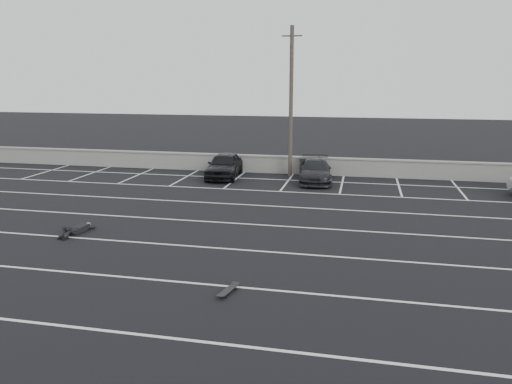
% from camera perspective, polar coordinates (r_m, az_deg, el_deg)
% --- Properties ---
extents(ground, '(120.00, 120.00, 0.00)m').
position_cam_1_polar(ground, '(17.17, -5.59, -6.32)').
color(ground, black).
rests_on(ground, ground).
extents(seawall, '(50.00, 0.45, 1.06)m').
position_cam_1_polar(seawall, '(30.27, 2.46, 3.20)').
color(seawall, gray).
rests_on(seawall, ground).
extents(stall_lines, '(36.00, 20.05, 0.01)m').
position_cam_1_polar(stall_lines, '(21.23, -2.19, -2.49)').
color(stall_lines, silver).
rests_on(stall_lines, ground).
extents(car_left, '(2.01, 4.34, 1.44)m').
position_cam_1_polar(car_left, '(28.93, -3.64, 3.08)').
color(car_left, black).
rests_on(car_left, ground).
extents(car_right, '(2.18, 4.46, 1.25)m').
position_cam_1_polar(car_right, '(27.90, 6.77, 2.45)').
color(car_right, black).
rests_on(car_right, ground).
extents(utility_pole, '(1.13, 0.23, 8.49)m').
position_cam_1_polar(utility_pole, '(28.95, 4.02, 10.21)').
color(utility_pole, '#4C4238').
rests_on(utility_pole, ground).
extents(trash_bin, '(0.77, 0.77, 1.04)m').
position_cam_1_polar(trash_bin, '(29.65, 5.62, 2.91)').
color(trash_bin, black).
rests_on(trash_bin, ground).
extents(person, '(1.27, 2.33, 0.43)m').
position_cam_1_polar(person, '(19.90, -19.42, -3.66)').
color(person, black).
rests_on(person, ground).
extents(skateboard, '(0.38, 0.85, 0.10)m').
position_cam_1_polar(skateboard, '(13.62, -3.25, -11.18)').
color(skateboard, black).
rests_on(skateboard, ground).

